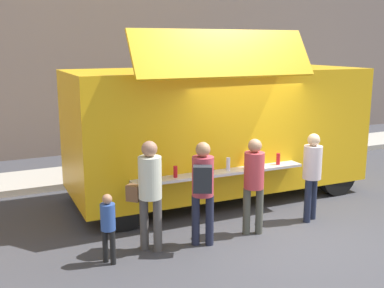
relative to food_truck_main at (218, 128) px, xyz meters
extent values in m
plane|color=#38383D|center=(-0.01, -2.42, -1.51)|extent=(60.00, 60.00, 0.00)
cube|color=#9E998E|center=(-4.00, 2.62, -1.44)|extent=(28.00, 1.60, 0.15)
cube|color=slate|center=(-3.00, 6.52, 2.62)|extent=(32.00, 2.40, 8.25)
cube|color=gold|center=(0.00, 0.02, 0.01)|extent=(6.27, 2.49, 2.45)
cube|color=gold|center=(-0.65, -1.41, 1.59)|extent=(3.43, 0.64, 0.83)
cube|color=black|center=(-0.65, -1.09, 0.31)|extent=(3.25, 0.16, 1.10)
cube|color=#B7B7BC|center=(-0.65, -1.30, -0.59)|extent=(3.43, 0.42, 0.05)
cylinder|color=yellow|center=(-1.93, -1.33, -0.45)|extent=(0.08, 0.08, 0.23)
cylinder|color=red|center=(-1.57, -1.29, -0.46)|extent=(0.07, 0.07, 0.20)
cylinder|color=#CBEAFB|center=(-1.18, -1.35, -0.47)|extent=(0.07, 0.07, 0.20)
cylinder|color=black|center=(-0.83, -1.25, -0.47)|extent=(0.07, 0.07, 0.20)
cylinder|color=silver|center=(-0.49, -1.29, -0.44)|extent=(0.07, 0.07, 0.25)
cylinder|color=red|center=(-0.09, -1.27, -0.44)|extent=(0.06, 0.06, 0.25)
cylinder|color=white|center=(0.25, -1.32, -0.47)|extent=(0.07, 0.07, 0.19)
cylinder|color=red|center=(0.61, -1.33, -0.45)|extent=(0.08, 0.08, 0.22)
cube|color=black|center=(3.06, -0.04, 0.45)|extent=(0.12, 2.01, 1.08)
cylinder|color=black|center=(2.43, 1.00, -1.06)|extent=(0.90, 0.28, 0.90)
cylinder|color=black|center=(2.39, -1.06, -1.06)|extent=(0.90, 0.28, 0.90)
cylinder|color=black|center=(-2.39, 1.10, -1.06)|extent=(0.90, 0.28, 0.90)
cylinder|color=black|center=(-2.43, -0.96, -1.06)|extent=(0.90, 0.28, 0.90)
cylinder|color=#2E643A|center=(4.28, 2.32, -1.06)|extent=(0.60, 0.60, 0.90)
cylinder|color=#484940|center=(-0.57, -2.09, -1.09)|extent=(0.13, 0.13, 0.83)
cylinder|color=#484940|center=(-0.36, -2.17, -1.09)|extent=(0.13, 0.13, 0.83)
cylinder|color=#B2383F|center=(-0.47, -2.13, -0.36)|extent=(0.35, 0.35, 0.63)
sphere|color=#9D7355|center=(-0.47, -2.13, 0.07)|extent=(0.23, 0.23, 0.23)
cylinder|color=#1E2135|center=(-1.56, -2.11, -1.08)|extent=(0.14, 0.14, 0.85)
cylinder|color=#1E2135|center=(-1.36, -2.21, -1.08)|extent=(0.14, 0.14, 0.85)
cylinder|color=#A93743|center=(-1.46, -2.16, -0.34)|extent=(0.35, 0.35, 0.64)
sphere|color=#A17552|center=(-1.46, -2.16, 0.11)|extent=(0.24, 0.24, 0.24)
cube|color=#22252A|center=(-1.59, -2.40, -0.30)|extent=(0.34, 0.30, 0.42)
cylinder|color=#494644|center=(-2.39, -1.92, -1.07)|extent=(0.14, 0.14, 0.88)
cylinder|color=#494644|center=(-2.23, -2.09, -1.07)|extent=(0.14, 0.14, 0.88)
cylinder|color=beige|center=(-2.31, -2.01, -0.29)|extent=(0.37, 0.37, 0.67)
sphere|color=#976C55|center=(-2.31, -2.01, 0.17)|extent=(0.25, 0.25, 0.25)
cube|color=brown|center=(-2.51, -1.80, -0.58)|extent=(0.26, 0.26, 0.26)
cylinder|color=#1C2338|center=(0.75, -2.10, -1.10)|extent=(0.13, 0.13, 0.82)
cylinder|color=#1C2338|center=(0.95, -2.02, -1.10)|extent=(0.13, 0.13, 0.82)
cylinder|color=silver|center=(0.85, -2.06, -0.38)|extent=(0.34, 0.34, 0.62)
sphere|color=#D2AF85|center=(0.85, -2.06, 0.04)|extent=(0.23, 0.23, 0.23)
cylinder|color=black|center=(-3.08, -2.10, -1.24)|extent=(0.09, 0.09, 0.54)
cylinder|color=black|center=(-3.00, -2.21, -1.24)|extent=(0.09, 0.09, 0.54)
cylinder|color=#2D4C94|center=(-3.04, -2.15, -0.77)|extent=(0.22, 0.22, 0.41)
sphere|color=#A27151|center=(-3.04, -2.15, -0.49)|extent=(0.15, 0.15, 0.15)
camera|label=1|loc=(-4.74, -8.60, 1.74)|focal=43.70mm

